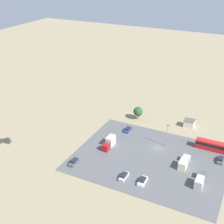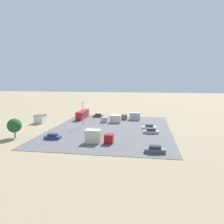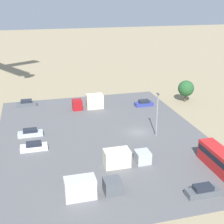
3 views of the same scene
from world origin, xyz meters
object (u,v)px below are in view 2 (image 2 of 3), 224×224
object	(u,v)px
parked_car_4	(151,131)
parked_truck_1	(132,116)
parked_truck_2	(113,119)
shed_building	(40,119)
parked_car_0	(149,127)
parked_car_1	(53,137)
bus	(83,114)
parked_car_3	(155,150)
parked_car_2	(98,116)
parked_truck_0	(98,137)

from	to	relation	value
parked_car_4	parked_truck_1	world-z (taller)	parked_truck_1
parked_car_4	parked_truck_2	xyz separation A→B (m)	(-15.05, -14.40, 0.68)
shed_building	parked_truck_2	size ratio (longest dim) A/B	0.57
parked_car_0	parked_truck_1	xyz separation A→B (m)	(-15.76, -6.95, 0.76)
parked_car_1	parked_truck_1	xyz separation A→B (m)	(-32.53, 19.80, 0.74)
bus	parked_car_4	size ratio (longest dim) A/B	2.45
shed_building	parked_car_1	distance (m)	25.24
parked_car_3	parked_truck_2	size ratio (longest dim) A/B	0.62
bus	parked_car_4	world-z (taller)	bus
shed_building	parked_car_0	xyz separation A→B (m)	(3.99, 41.07, -0.91)
shed_building	parked_car_1	world-z (taller)	shed_building
parked_truck_2	bus	bearing A→B (deg)	65.24
parked_car_2	parked_truck_0	size ratio (longest dim) A/B	0.64
bus	parked_car_3	xyz separation A→B (m)	(39.32, 28.90, -1.11)
parked_car_0	parked_car_1	distance (m)	31.57
parked_car_1	parked_truck_1	world-z (taller)	parked_truck_1
bus	parked_car_2	size ratio (longest dim) A/B	2.48
bus	parked_truck_2	xyz separation A→B (m)	(6.42, 13.91, -0.50)
parked_truck_0	parked_truck_2	size ratio (longest dim) A/B	0.97
parked_car_4	parked_truck_0	xyz separation A→B (m)	(12.25, -14.06, 0.96)
bus	parked_car_4	distance (m)	35.54
parked_truck_1	shed_building	bearing A→B (deg)	109.02
parked_car_4	parked_truck_1	distance (m)	23.04
parked_car_0	parked_truck_1	world-z (taller)	parked_truck_1
parked_car_4	parked_truck_0	world-z (taller)	parked_truck_0
bus	parked_truck_1	size ratio (longest dim) A/B	1.50
parked_car_3	parked_truck_2	world-z (taller)	parked_truck_2
bus	parked_car_2	xyz separation A→B (m)	(-4.01, 5.88, -1.16)
shed_building	bus	distance (m)	17.53
parked_truck_0	parked_truck_2	xyz separation A→B (m)	(-27.30, -0.33, -0.28)
parked_car_1	parked_car_2	world-z (taller)	parked_car_2
shed_building	parked_truck_1	xyz separation A→B (m)	(-11.76, 34.12, -0.15)
parked_car_1	parked_car_0	bearing A→B (deg)	-57.91
parked_truck_1	parked_truck_2	size ratio (longest dim) A/B	1.02
shed_building	parked_car_0	distance (m)	41.27
shed_building	bus	size ratio (longest dim) A/B	0.37
shed_building	parked_car_2	bearing A→B (deg)	128.90
parked_car_1	parked_truck_2	size ratio (longest dim) A/B	0.59
parked_car_1	parked_car_3	bearing A→B (deg)	-104.31
parked_car_1	parked_truck_0	world-z (taller)	parked_truck_0
parked_car_1	parked_car_3	world-z (taller)	parked_car_3
parked_car_3	parked_truck_2	distance (m)	36.16
parked_car_0	parked_truck_2	xyz separation A→B (m)	(-9.02, -13.88, 0.70)
parked_car_0	parked_car_4	xyz separation A→B (m)	(6.02, 0.51, 0.02)
bus	parked_truck_2	bearing A→B (deg)	-24.76
parked_car_2	parked_car_3	xyz separation A→B (m)	(43.33, 23.02, 0.05)
bus	parked_car_3	bearing A→B (deg)	-53.68
parked_car_0	parked_car_3	distance (m)	23.90
parked_car_1	parked_truck_1	size ratio (longest dim) A/B	0.57
shed_building	parked_truck_1	world-z (taller)	shed_building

